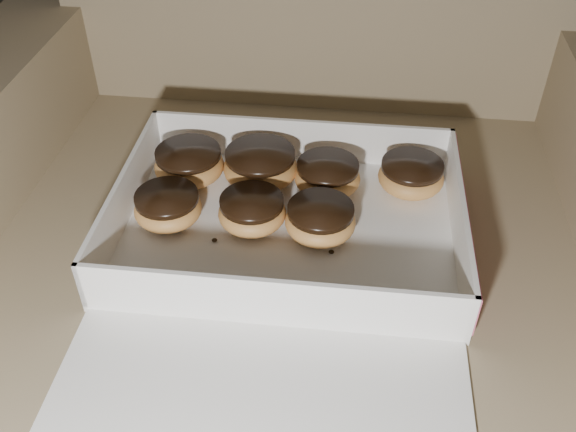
{
  "coord_description": "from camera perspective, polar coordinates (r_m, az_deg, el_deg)",
  "views": [
    {
      "loc": [
        0.89,
        0.06,
        1.02
      ],
      "look_at": [
        0.81,
        0.68,
        0.5
      ],
      "focal_mm": 40.0,
      "sensor_mm": 36.0,
      "label": 1
    }
  ],
  "objects": [
    {
      "name": "donut_b",
      "position": [
        0.82,
        -3.22,
        0.43
      ],
      "size": [
        0.09,
        0.09,
        0.04
      ],
      "color": "#E89C51",
      "rests_on": "bakery_box"
    },
    {
      "name": "bakery_box",
      "position": [
        0.79,
        -0.12,
        -2.9
      ],
      "size": [
        0.44,
        0.51,
        0.07
      ],
      "rotation": [
        0.0,
        0.0,
        0.01
      ],
      "color": "white",
      "rests_on": "armchair"
    },
    {
      "name": "crumb_c",
      "position": [
        0.76,
        -10.81,
        -6.34
      ],
      "size": [
        0.01,
        0.01,
        0.0
      ],
      "primitive_type": "ellipsoid",
      "color": "black",
      "rests_on": "bakery_box"
    },
    {
      "name": "donut_e",
      "position": [
        0.81,
        2.89,
        -0.36
      ],
      "size": [
        0.09,
        0.09,
        0.04
      ],
      "color": "#E89C51",
      "rests_on": "bakery_box"
    },
    {
      "name": "armchair",
      "position": [
        0.99,
        0.53,
        -4.36
      ],
      "size": [
        1.0,
        0.85,
        1.05
      ],
      "color": "#897257",
      "rests_on": "floor"
    },
    {
      "name": "crumb_b",
      "position": [
        0.8,
        3.87,
        -3.2
      ],
      "size": [
        0.01,
        0.01,
        0.0
      ],
      "primitive_type": "ellipsoid",
      "color": "black",
      "rests_on": "bakery_box"
    },
    {
      "name": "donut_g",
      "position": [
        0.84,
        -10.63,
        0.8
      ],
      "size": [
        0.09,
        0.09,
        0.04
      ],
      "color": "#E89C51",
      "rests_on": "bakery_box"
    },
    {
      "name": "donut_d",
      "position": [
        0.91,
        -8.78,
        4.59
      ],
      "size": [
        0.1,
        0.1,
        0.05
      ],
      "color": "#E89C51",
      "rests_on": "bakery_box"
    },
    {
      "name": "donut_f",
      "position": [
        0.89,
        -2.47,
        4.46
      ],
      "size": [
        0.1,
        0.1,
        0.05
      ],
      "color": "#E89C51",
      "rests_on": "bakery_box"
    },
    {
      "name": "donut_c",
      "position": [
        0.89,
        10.88,
        3.55
      ],
      "size": [
        0.09,
        0.09,
        0.05
      ],
      "color": "#E89C51",
      "rests_on": "bakery_box"
    },
    {
      "name": "crumb_d",
      "position": [
        0.84,
        -9.69,
        -1.26
      ],
      "size": [
        0.01,
        0.01,
        0.0
      ],
      "primitive_type": "ellipsoid",
      "color": "black",
      "rests_on": "bakery_box"
    },
    {
      "name": "donut_a",
      "position": [
        0.88,
        3.53,
        3.57
      ],
      "size": [
        0.09,
        0.09,
        0.05
      ],
      "color": "#E89C51",
      "rests_on": "bakery_box"
    },
    {
      "name": "crumb_a",
      "position": [
        0.81,
        -6.55,
        -2.14
      ],
      "size": [
        0.01,
        0.01,
        0.0
      ],
      "primitive_type": "ellipsoid",
      "color": "black",
      "rests_on": "bakery_box"
    }
  ]
}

